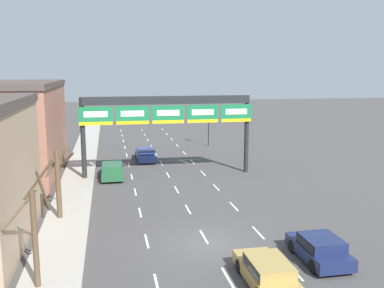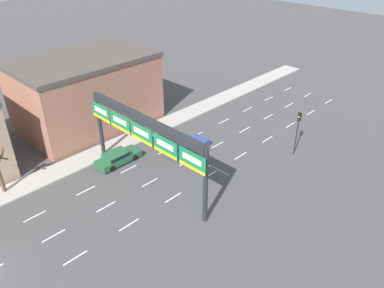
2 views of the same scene
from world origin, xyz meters
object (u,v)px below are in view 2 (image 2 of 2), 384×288
(car_green, at_px, (118,157))
(traffic_light_near_gantry, at_px, (298,125))
(sign_gantry, at_px, (144,130))
(car_blue, at_px, (188,146))

(car_green, height_order, traffic_light_near_gantry, traffic_light_near_gantry)
(sign_gantry, xyz_separation_m, traffic_light_near_gantry, (7.19, 14.49, -2.33))
(sign_gantry, relative_size, traffic_light_near_gantry, 3.09)
(traffic_light_near_gantry, bearing_deg, car_green, -130.45)
(car_blue, distance_m, traffic_light_near_gantry, 11.83)
(sign_gantry, distance_m, car_blue, 8.75)
(car_blue, height_order, traffic_light_near_gantry, traffic_light_near_gantry)
(sign_gantry, bearing_deg, traffic_light_near_gantry, 63.61)
(car_blue, relative_size, traffic_light_near_gantry, 0.98)
(traffic_light_near_gantry, bearing_deg, sign_gantry, -116.39)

